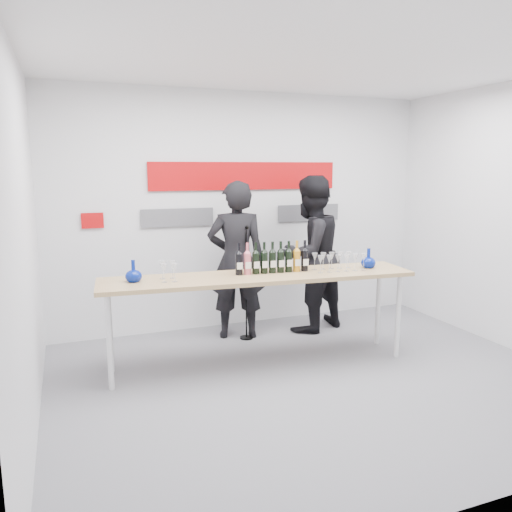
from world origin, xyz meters
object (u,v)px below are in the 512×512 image
(tasting_table, at_px, (259,282))
(presenter_left, at_px, (236,260))
(presenter_right, at_px, (310,254))
(mic_stand, at_px, (246,305))

(tasting_table, xyz_separation_m, presenter_left, (0.06, 0.93, 0.06))
(tasting_table, xyz_separation_m, presenter_right, (1.02, 0.86, 0.08))
(tasting_table, height_order, presenter_right, presenter_right)
(tasting_table, distance_m, presenter_left, 0.93)
(presenter_right, relative_size, mic_stand, 1.41)
(presenter_right, height_order, mic_stand, presenter_right)
(tasting_table, distance_m, presenter_right, 1.33)
(tasting_table, bearing_deg, presenter_right, 45.37)
(presenter_left, height_order, mic_stand, presenter_left)
(presenter_left, xyz_separation_m, mic_stand, (0.08, -0.12, -0.53))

